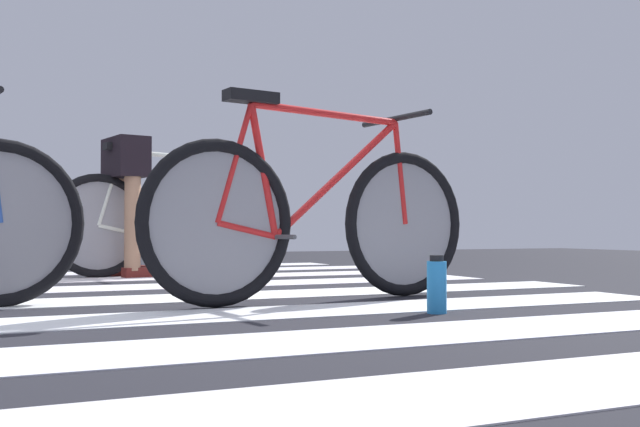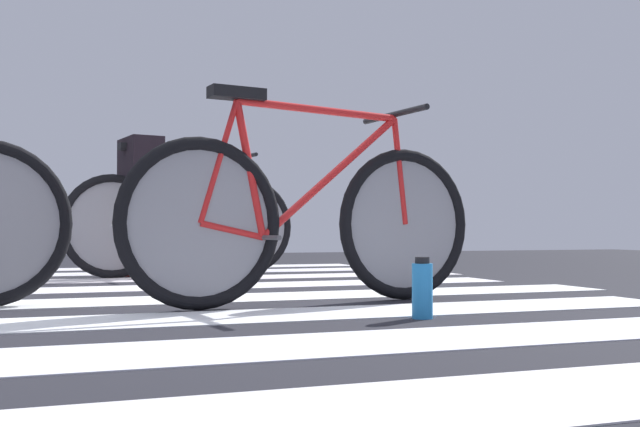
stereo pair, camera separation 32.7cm
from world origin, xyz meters
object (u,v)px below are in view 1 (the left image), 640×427
object	(u,v)px
cyclist_3_of_4	(126,187)
water_bottle	(437,286)
bicycle_3_of_4	(168,222)
bicycle_1_of_4	(318,217)

from	to	relation	value
cyclist_3_of_4	water_bottle	bearing A→B (deg)	-86.12
bicycle_3_of_4	water_bottle	bearing A→B (deg)	-92.22
bicycle_3_of_4	cyclist_3_of_4	size ratio (longest dim) A/B	1.76
bicycle_1_of_4	cyclist_3_of_4	xyz separation A→B (m)	(-0.50, 2.19, 0.25)
water_bottle	bicycle_3_of_4	bearing A→B (deg)	98.43
water_bottle	cyclist_3_of_4	bearing A→B (deg)	104.53
bicycle_3_of_4	cyclist_3_of_4	bearing A→B (deg)	-180.00
bicycle_3_of_4	water_bottle	distance (m)	2.93
bicycle_1_of_4	bicycle_3_of_4	distance (m)	2.26
cyclist_3_of_4	bicycle_3_of_4	bearing A→B (deg)	0.00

